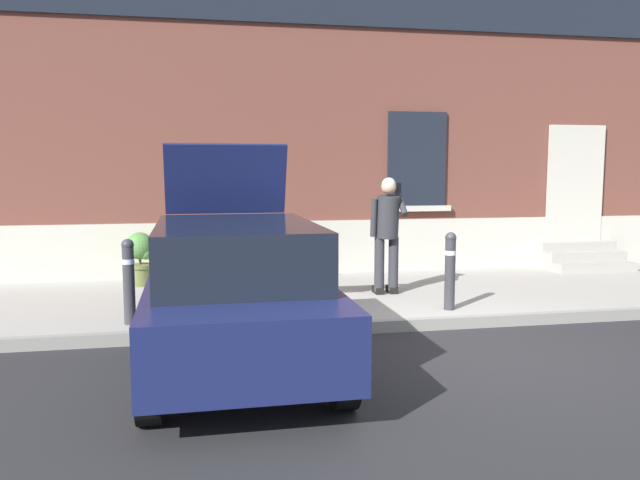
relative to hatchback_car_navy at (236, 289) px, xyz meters
The scene contains 11 objects.
ground_plane 2.58m from the hatchback_car_navy, ahead, with size 80.00×80.00×0.00m, color #232326.
sidewalk 3.82m from the hatchback_car_navy, 49.23° to the left, with size 24.00×3.60×0.15m, color #99968E.
curb_edge 2.74m from the hatchback_car_navy, 21.86° to the left, with size 24.00×0.12×0.15m, color gray.
building_facade 6.56m from the hatchback_car_navy, 65.21° to the left, with size 24.00×1.52×7.50m.
entrance_stoop 8.03m from the hatchback_car_navy, 32.21° to the left, with size 1.55×0.96×0.48m.
hatchback_car_navy is the anchor object (origin of this frame).
bollard_near_person 3.24m from the hatchback_car_navy, 25.51° to the left, with size 0.15×0.15×1.04m.
bollard_far_left 1.84m from the hatchback_car_navy, 130.85° to the left, with size 0.15×0.15×1.04m.
person_on_phone 3.53m from the hatchback_car_navy, 46.89° to the left, with size 0.51×0.47×1.75m.
planter_olive 4.24m from the hatchback_car_navy, 107.77° to the left, with size 0.44×0.44×0.86m.
planter_charcoal 4.49m from the hatchback_car_navy, 72.50° to the left, with size 0.44×0.44×0.86m.
Camera 1 is at (-2.82, -6.49, 2.05)m, focal length 35.50 mm.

